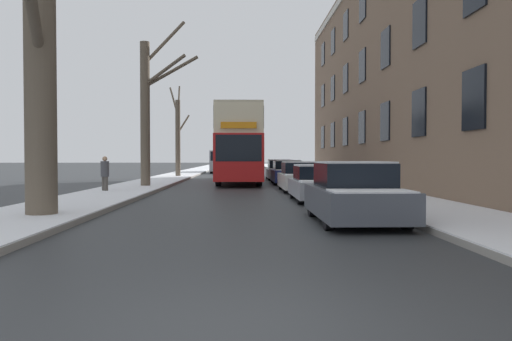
% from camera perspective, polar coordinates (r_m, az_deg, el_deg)
% --- Properties ---
extents(sidewalk_left, '(2.99, 130.00, 0.16)m').
position_cam_1_polar(sidewalk_left, '(57.32, -6.92, -0.02)').
color(sidewalk_left, gray).
rests_on(sidewalk_left, ground).
extents(sidewalk_right, '(2.99, 130.00, 0.16)m').
position_cam_1_polar(sidewalk_right, '(57.32, 3.60, -0.01)').
color(sidewalk_right, gray).
rests_on(sidewalk_right, ground).
extents(terrace_facade_right, '(9.10, 40.55, 12.79)m').
position_cam_1_polar(terrace_facade_right, '(28.26, 22.29, 11.25)').
color(terrace_facade_right, '#7A604C').
rests_on(terrace_facade_right, ground).
extents(bare_tree_left_0, '(4.12, 5.16, 8.32)m').
position_cam_1_polar(bare_tree_left_0, '(13.55, -23.44, 11.97)').
color(bare_tree_left_0, brown).
rests_on(bare_tree_left_0, ground).
extents(bare_tree_left_1, '(2.89, 1.83, 8.58)m').
position_cam_1_polar(bare_tree_left_1, '(25.64, -12.25, 6.94)').
color(bare_tree_left_1, brown).
rests_on(bare_tree_left_1, ground).
extents(bare_tree_left_2, '(1.65, 1.58, 7.22)m').
position_cam_1_polar(bare_tree_left_2, '(38.84, -8.92, 4.05)').
color(bare_tree_left_2, brown).
rests_on(bare_tree_left_2, ground).
extents(double_decker_bus, '(2.59, 11.15, 4.44)m').
position_cam_1_polar(double_decker_bus, '(30.40, -1.94, 3.27)').
color(double_decker_bus, red).
rests_on(double_decker_bus, ground).
extents(parked_car_0, '(1.89, 4.08, 1.45)m').
position_cam_1_polar(parked_car_0, '(12.09, 11.20, -2.68)').
color(parked_car_0, '#474C56').
rests_on(parked_car_0, ground).
extents(parked_car_1, '(1.70, 4.04, 1.30)m').
position_cam_1_polar(parked_car_1, '(17.89, 6.98, -1.53)').
color(parked_car_1, '#9EA3AD').
rests_on(parked_car_1, ground).
extents(parked_car_2, '(1.75, 4.51, 1.37)m').
position_cam_1_polar(parked_car_2, '(23.02, 5.03, -0.79)').
color(parked_car_2, silver).
rests_on(parked_car_2, ground).
extents(parked_car_3, '(1.75, 4.39, 1.41)m').
position_cam_1_polar(parked_car_3, '(29.32, 3.58, -0.27)').
color(parked_car_3, navy).
rests_on(parked_car_3, ground).
extents(parked_car_4, '(1.78, 4.56, 1.43)m').
position_cam_1_polar(parked_car_4, '(35.16, 2.71, 0.01)').
color(parked_car_4, '#9EA3AD').
rests_on(parked_car_4, ground).
extents(oncoming_van, '(1.96, 5.05, 2.26)m').
position_cam_1_polar(oncoming_van, '(50.82, -4.08, 1.09)').
color(oncoming_van, '#9EA3AD').
rests_on(oncoming_van, ground).
extents(pedestrian_left_sidewalk, '(0.35, 0.35, 1.60)m').
position_cam_1_polar(pedestrian_left_sidewalk, '(21.90, -16.89, -0.32)').
color(pedestrian_left_sidewalk, '#4C4742').
rests_on(pedestrian_left_sidewalk, ground).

